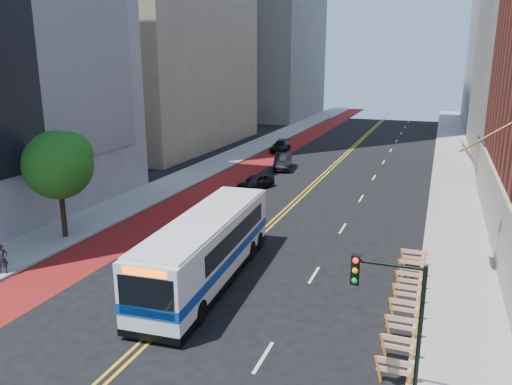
{
  "coord_description": "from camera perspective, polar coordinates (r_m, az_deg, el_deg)",
  "views": [
    {
      "loc": [
        10.32,
        -17.74,
        10.91
      ],
      "look_at": [
        0.81,
        8.0,
        3.63
      ],
      "focal_mm": 35.0,
      "sensor_mm": 36.0,
      "label": 1
    }
  ],
  "objects": [
    {
      "name": "sidewalk_right",
      "position": [
        48.98,
        21.7,
        1.02
      ],
      "size": [
        4.0,
        140.0,
        0.15
      ],
      "primitive_type": "cube",
      "color": "gray",
      "rests_on": "ground"
    },
    {
      "name": "center_line_inner",
      "position": [
        50.08,
        7.68,
        2.15
      ],
      "size": [
        0.14,
        140.0,
        0.01
      ],
      "primitive_type": "cube",
      "color": "gold",
      "rests_on": "ground"
    },
    {
      "name": "car_b",
      "position": [
        51.77,
        3.11,
        3.58
      ],
      "size": [
        2.75,
        5.08,
        1.59
      ],
      "primitive_type": "imported",
      "rotation": [
        0.0,
        0.0,
        0.23
      ],
      "color": "black",
      "rests_on": "ground"
    },
    {
      "name": "sidewalk_left",
      "position": [
        53.8,
        -4.7,
        3.2
      ],
      "size": [
        4.0,
        140.0,
        0.15
      ],
      "primitive_type": "cube",
      "color": "gray",
      "rests_on": "ground"
    },
    {
      "name": "car_a",
      "position": [
        43.56,
        -0.01,
        1.24
      ],
      "size": [
        2.78,
        4.11,
        1.3
      ],
      "primitive_type": "imported",
      "rotation": [
        0.0,
        0.0,
        -0.36
      ],
      "color": "black",
      "rests_on": "ground"
    },
    {
      "name": "bus_lane_paint",
      "position": [
        52.32,
        -0.81,
        2.83
      ],
      "size": [
        3.6,
        140.0,
        0.01
      ],
      "primitive_type": "cube",
      "color": "maroon",
      "rests_on": "ground"
    },
    {
      "name": "lane_dashes",
      "position": [
        57.07,
        14.36,
        3.38
      ],
      "size": [
        0.14,
        98.2,
        0.01
      ],
      "color": "silver",
      "rests_on": "ground"
    },
    {
      "name": "center_line_outer",
      "position": [
        50.01,
        8.08,
        2.12
      ],
      "size": [
        0.14,
        140.0,
        0.01
      ],
      "primitive_type": "cube",
      "color": "gold",
      "rests_on": "ground"
    },
    {
      "name": "traffic_signal",
      "position": [
        15.97,
        15.17,
        -12.45
      ],
      "size": [
        2.21,
        0.34,
        5.07
      ],
      "color": "black",
      "rests_on": "sidewalk_right"
    },
    {
      "name": "pedestrian",
      "position": [
        29.22,
        -27.04,
        -6.77
      ],
      "size": [
        0.7,
        0.66,
        1.6
      ],
      "primitive_type": "imported",
      "rotation": [
        0.0,
        0.0,
        0.67
      ],
      "color": "black",
      "rests_on": "sidewalk_left"
    },
    {
      "name": "transit_bus",
      "position": [
        25.43,
        -5.53,
        -6.2
      ],
      "size": [
        3.6,
        12.71,
        3.45
      ],
      "rotation": [
        0.0,
        0.0,
        0.07
      ],
      "color": "silver",
      "rests_on": "ground"
    },
    {
      "name": "car_c",
      "position": [
        61.69,
        2.81,
        5.29
      ],
      "size": [
        2.15,
        4.67,
        1.32
      ],
      "primitive_type": "imported",
      "rotation": [
        0.0,
        0.0,
        0.07
      ],
      "color": "black",
      "rests_on": "ground"
    },
    {
      "name": "ground",
      "position": [
        23.24,
        -8.99,
        -13.33
      ],
      "size": [
        160.0,
        160.0,
        0.0
      ],
      "primitive_type": "plane",
      "color": "black",
      "rests_on": "ground"
    },
    {
      "name": "street_tree",
      "position": [
        32.66,
        -21.57,
        3.23
      ],
      "size": [
        4.2,
        4.2,
        6.7
      ],
      "color": "black",
      "rests_on": "sidewalk_left"
    },
    {
      "name": "construction_barriers",
      "position": [
        23.52,
        16.8,
        -11.61
      ],
      "size": [
        1.42,
        10.91,
        1.0
      ],
      "color": "orange",
      "rests_on": "ground"
    }
  ]
}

